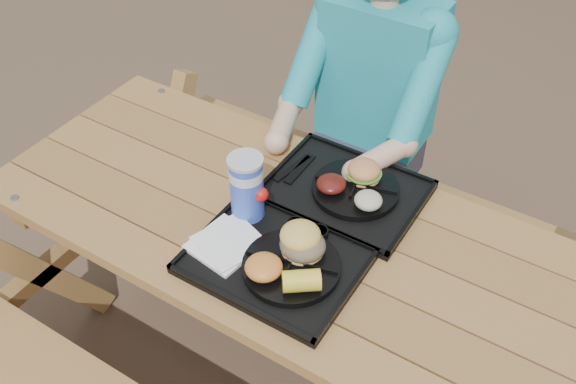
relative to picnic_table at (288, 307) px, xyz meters
The scene contains 18 objects.
ground 0.38m from the picnic_table, ahead, with size 60.00×60.00×0.00m, color #999999.
picnic_table is the anchor object (origin of this frame).
tray_near 0.41m from the picnic_table, 71.57° to the right, with size 0.45×0.35×0.02m, color black.
tray_far 0.44m from the picnic_table, 69.47° to the left, with size 0.45×0.35×0.02m, color black.
plate_near 0.44m from the picnic_table, 55.13° to the right, with size 0.26×0.26×0.02m, color black.
plate_far 0.47m from the picnic_table, 63.45° to the left, with size 0.26×0.26×0.02m, color black.
napkin_stack 0.45m from the picnic_table, 118.53° to the right, with size 0.17×0.17×0.02m, color white.
soda_cup 0.50m from the picnic_table, 163.13° to the right, with size 0.09×0.09×0.19m, color blue.
condiment_bbq 0.41m from the picnic_table, 26.60° to the right, with size 0.05×0.05×0.03m, color black.
condiment_mustard 0.42m from the picnic_table, ahead, with size 0.05×0.05×0.03m, color yellow.
sandwich 0.49m from the picnic_table, 41.98° to the right, with size 0.12×0.12×0.12m, color #F6C556, non-canonical shape.
mac_cheese 0.49m from the picnic_table, 74.38° to the right, with size 0.10×0.10×0.05m, color orange.
corn_cob 0.51m from the picnic_table, 50.66° to the right, with size 0.10×0.10×0.06m, color yellow, non-canonical shape.
cutlery_far 0.46m from the picnic_table, 112.66° to the left, with size 0.03×0.15×0.01m, color black.
burger 0.54m from the picnic_table, 67.43° to the left, with size 0.10×0.10×0.09m, color #D6894B, non-canonical shape.
baked_beans 0.47m from the picnic_table, 73.46° to the left, with size 0.09×0.09×0.04m, color #561611.
potato_salad 0.49m from the picnic_table, 41.73° to the left, with size 0.08×0.08×0.04m, color beige.
diner 0.73m from the picnic_table, 95.44° to the left, with size 0.48×0.84×1.28m, color #1A9EB7, non-canonical shape.
Camera 1 is at (0.68, -1.08, 2.05)m, focal length 40.00 mm.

